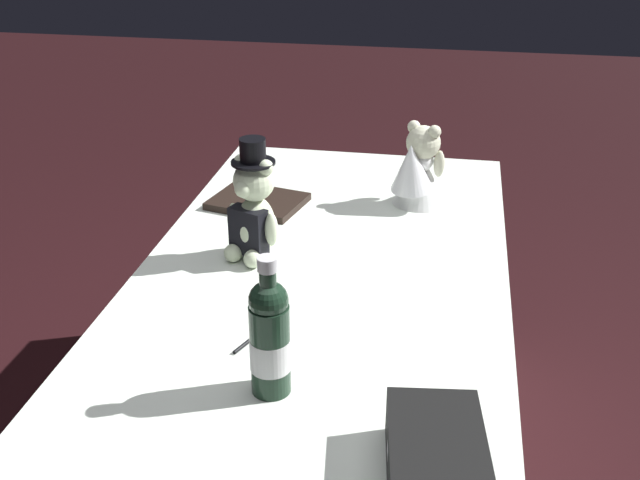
# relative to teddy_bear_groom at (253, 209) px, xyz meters

# --- Properties ---
(reception_table) EXTENTS (1.81, 0.92, 0.73)m
(reception_table) POSITION_rel_teddy_bear_groom_xyz_m (0.08, 0.18, -0.50)
(reception_table) COLOR white
(reception_table) RESTS_ON ground_plane
(teddy_bear_groom) EXTENTS (0.15, 0.14, 0.32)m
(teddy_bear_groom) POSITION_rel_teddy_bear_groom_xyz_m (0.00, 0.00, 0.00)
(teddy_bear_groom) COLOR beige
(teddy_bear_groom) RESTS_ON reception_table
(teddy_bear_bride) EXTENTS (0.22, 0.20, 0.25)m
(teddy_bear_bride) POSITION_rel_teddy_bear_groom_xyz_m (-0.42, 0.39, -0.02)
(teddy_bear_bride) COLOR white
(teddy_bear_bride) RESTS_ON reception_table
(champagne_bottle) EXTENTS (0.08, 0.08, 0.29)m
(champagne_bottle) POSITION_rel_teddy_bear_groom_xyz_m (0.54, 0.17, -0.01)
(champagne_bottle) COLOR #193021
(champagne_bottle) RESTS_ON reception_table
(signing_pen) EXTENTS (0.12, 0.06, 0.01)m
(signing_pen) POSITION_rel_teddy_bear_groom_xyz_m (0.38, 0.09, -0.13)
(signing_pen) COLOR black
(signing_pen) RESTS_ON reception_table
(gift_case_black) EXTENTS (0.28, 0.19, 0.09)m
(gift_case_black) POSITION_rel_teddy_bear_groom_xyz_m (0.74, 0.50, -0.09)
(gift_case_black) COLOR black
(gift_case_black) RESTS_ON reception_table
(guestbook) EXTENTS (0.25, 0.30, 0.02)m
(guestbook) POSITION_rel_teddy_bear_groom_xyz_m (-0.33, -0.08, -0.12)
(guestbook) COLOR black
(guestbook) RESTS_ON reception_table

